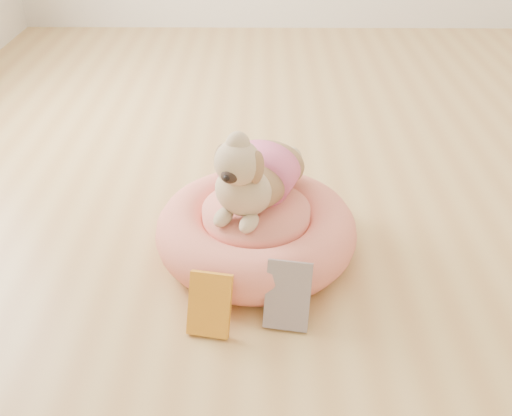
{
  "coord_description": "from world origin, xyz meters",
  "views": [
    {
      "loc": [
        -0.19,
        -2.17,
        1.26
      ],
      "look_at": [
        -0.2,
        -0.59,
        0.21
      ],
      "focal_mm": 40.0,
      "sensor_mm": 36.0,
      "label": 1
    }
  ],
  "objects_px": {
    "dog": "(254,161)",
    "book_white": "(288,295)",
    "pet_bed": "(256,230)",
    "book_yellow": "(210,304)"
  },
  "relations": [
    {
      "from": "dog",
      "to": "book_white",
      "type": "distance_m",
      "value": 0.47
    },
    {
      "from": "dog",
      "to": "pet_bed",
      "type": "bearing_deg",
      "value": -53.71
    },
    {
      "from": "pet_bed",
      "to": "dog",
      "type": "height_order",
      "value": "dog"
    },
    {
      "from": "book_yellow",
      "to": "book_white",
      "type": "xyz_separation_m",
      "value": [
        0.23,
        0.04,
        0.01
      ]
    },
    {
      "from": "pet_bed",
      "to": "book_white",
      "type": "relative_size",
      "value": 3.38
    },
    {
      "from": "dog",
      "to": "book_white",
      "type": "relative_size",
      "value": 2.18
    },
    {
      "from": "book_white",
      "to": "book_yellow",
      "type": "bearing_deg",
      "value": -161.76
    },
    {
      "from": "dog",
      "to": "book_white",
      "type": "bearing_deg",
      "value": -52.82
    },
    {
      "from": "pet_bed",
      "to": "book_yellow",
      "type": "bearing_deg",
      "value": -109.13
    },
    {
      "from": "pet_bed",
      "to": "book_white",
      "type": "xyz_separation_m",
      "value": [
        0.1,
        -0.35,
        0.01
      ]
    }
  ]
}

